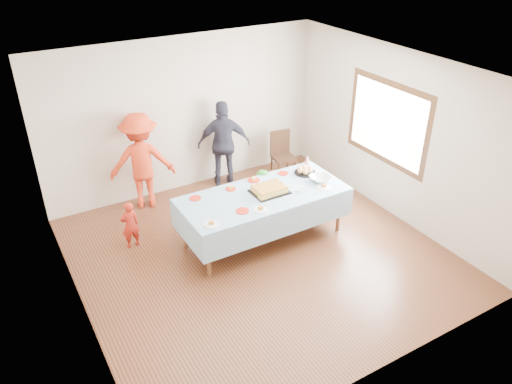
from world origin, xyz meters
TOP-DOWN VIEW (x-y plane):
  - ground at (0.00, 0.00)m, footprint 5.00×5.00m
  - room_walls at (0.05, 0.00)m, footprint 5.04×5.04m
  - party_table at (0.28, 0.33)m, footprint 2.50×1.10m
  - birthday_cake at (0.38, 0.32)m, footprint 0.54×0.41m
  - rolls_tray at (1.19, 0.56)m, footprint 0.34×0.34m
  - punch_bowl at (1.24, 0.23)m, footprint 0.32×0.32m
  - party_hat at (1.38, 0.78)m, footprint 0.11×0.11m
  - fork_pile at (0.82, 0.10)m, footprint 0.24×0.18m
  - plate_red_far_a at (-0.65, 0.71)m, footprint 0.17×0.17m
  - plate_red_far_b at (-0.08, 0.69)m, footprint 0.16×0.16m
  - plate_red_far_c at (0.36, 0.76)m, footprint 0.20×0.20m
  - plate_red_far_d at (0.88, 0.72)m, footprint 0.17×0.17m
  - plate_red_near at (-0.23, 0.05)m, footprint 0.19×0.19m
  - plate_white_left at (-0.75, -0.04)m, footprint 0.21×0.21m
  - plate_white_mid at (0.00, -0.05)m, footprint 0.20×0.20m
  - plate_white_right at (1.17, 0.03)m, footprint 0.22×0.22m
  - dining_chair at (1.64, 1.92)m, footprint 0.44×0.44m
  - toddler_left at (-1.53, 1.14)m, footprint 0.29×0.20m
  - toddler_mid at (0.61, 0.90)m, footprint 0.40×0.27m
  - toddler_right at (0.78, 0.90)m, footprint 0.46×0.42m
  - adult_left at (-0.93, 2.20)m, footprint 1.20×0.90m
  - adult_right at (0.58, 2.20)m, footprint 1.01×0.71m

SIDE VIEW (x-z plane):
  - ground at x=0.00m, z-range 0.00..0.00m
  - toddler_left at x=-1.53m, z-range 0.00..0.75m
  - toddler_right at x=0.78m, z-range 0.00..0.77m
  - toddler_mid at x=0.61m, z-range 0.00..0.82m
  - dining_chair at x=1.64m, z-range 0.05..0.95m
  - party_table at x=0.28m, z-range 0.33..1.11m
  - plate_red_far_a at x=-0.65m, z-range 0.78..0.79m
  - plate_red_far_b at x=-0.08m, z-range 0.78..0.79m
  - plate_red_far_c at x=0.36m, z-range 0.78..0.79m
  - plate_red_far_d at x=0.88m, z-range 0.78..0.79m
  - plate_red_near at x=-0.23m, z-range 0.78..0.79m
  - plate_white_left at x=-0.75m, z-range 0.78..0.79m
  - plate_white_mid at x=0.00m, z-range 0.78..0.79m
  - plate_white_right at x=1.17m, z-range 0.78..0.79m
  - adult_right at x=0.58m, z-range 0.00..1.59m
  - fork_pile at x=0.82m, z-range 0.78..0.85m
  - punch_bowl at x=1.24m, z-range 0.78..0.86m
  - rolls_tray at x=1.19m, z-range 0.77..0.87m
  - birthday_cake at x=0.38m, z-range 0.78..0.87m
  - adult_left at x=-0.93m, z-range 0.00..1.66m
  - party_hat at x=1.38m, z-range 0.78..0.96m
  - room_walls at x=0.05m, z-range 0.41..3.13m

